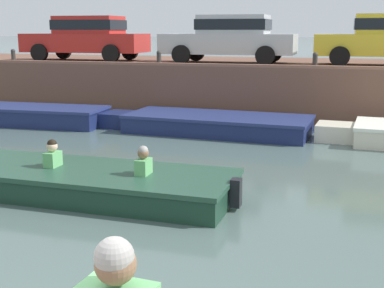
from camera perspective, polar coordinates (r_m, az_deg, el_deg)
The scene contains 11 objects.
ground_plane at distance 9.74m, azimuth 2.64°, elevation -4.62°, with size 400.00×400.00×0.00m, color #4C605B.
far_quay_wall at distance 18.80m, azimuth 9.39°, elevation 6.03°, with size 60.00×6.00×1.72m, color brown.
far_wall_coping at distance 15.88m, azimuth 8.27°, elevation 8.23°, with size 60.00×0.24×0.08m, color brown.
boat_moored_west_navy at distance 16.87m, azimuth -17.11°, elevation 2.95°, with size 5.19×1.71×0.55m.
boat_moored_central_navy at distance 14.81m, azimuth 1.84°, elevation 2.19°, with size 6.10×2.36×0.50m.
motorboat_passing at distance 9.46m, azimuth -11.90°, elevation -3.90°, with size 6.06×1.95×0.94m.
car_leftmost_red at distance 19.58m, azimuth -11.16°, elevation 11.21°, with size 4.34×1.95×1.54m.
car_left_inner_silver at distance 17.85m, azimuth 4.13°, elevation 11.33°, with size 4.36×1.97×1.54m.
mooring_bollard_west at distance 19.16m, azimuth -18.53°, elevation 8.98°, with size 0.15×0.15×0.45m.
mooring_bollard_mid at distance 16.81m, azimuth -3.55°, elevation 9.22°, with size 0.15×0.15×0.45m.
mooring_bollard_east at distance 15.87m, azimuth 12.99°, elevation 8.77°, with size 0.15×0.15×0.45m.
Camera 1 is at (2.12, -2.58, 2.80)m, focal length 50.00 mm.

